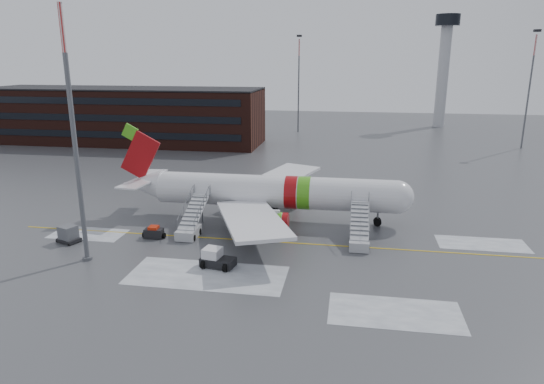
% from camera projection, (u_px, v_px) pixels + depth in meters
% --- Properties ---
extents(ground, '(260.00, 260.00, 0.00)m').
position_uv_depth(ground, '(289.00, 239.00, 51.64)').
color(ground, '#494C4F').
rests_on(ground, ground).
extents(airliner, '(35.03, 32.97, 11.18)m').
position_uv_depth(airliner, '(267.00, 192.00, 57.11)').
color(airliner, white).
rests_on(airliner, ground).
extents(airstair_fwd, '(2.05, 7.70, 3.48)m').
position_uv_depth(airstair_fwd, '(359.00, 235.00, 49.80)').
color(airstair_fwd, '#A7AAAF').
rests_on(airstair_fwd, ground).
extents(airstair_aft, '(2.05, 7.70, 3.48)m').
position_uv_depth(airstair_aft, '(191.00, 226.00, 52.69)').
color(airstair_aft, '#B3B6BB').
rests_on(airstair_aft, ground).
extents(pushback_tug, '(3.33, 2.72, 1.77)m').
position_uv_depth(pushback_tug, '(216.00, 259.00, 44.71)').
color(pushback_tug, black).
rests_on(pushback_tug, ground).
extents(uld_container, '(2.60, 2.26, 1.78)m').
position_uv_depth(uld_container, '(68.00, 235.00, 50.66)').
color(uld_container, black).
rests_on(uld_container, ground).
extents(baggage_tractor, '(2.51, 1.22, 1.29)m').
position_uv_depth(baggage_tractor, '(154.00, 233.00, 51.98)').
color(baggage_tractor, black).
rests_on(baggage_tractor, ground).
extents(light_mast_near, '(1.20, 1.20, 24.14)m').
position_uv_depth(light_mast_near, '(73.00, 129.00, 43.09)').
color(light_mast_near, '#595B60').
rests_on(light_mast_near, ground).
extents(terminal_building, '(62.00, 16.11, 12.30)m').
position_uv_depth(terminal_building, '(124.00, 115.00, 109.42)').
color(terminal_building, '#3F1E16').
rests_on(terminal_building, ground).
extents(control_tower, '(6.40, 6.40, 30.00)m').
position_uv_depth(control_tower, '(444.00, 58.00, 132.14)').
color(control_tower, '#B2B5BA').
rests_on(control_tower, ground).
extents(light_mast_far_ne, '(1.20, 1.20, 24.25)m').
position_uv_depth(light_mast_far_ne, '(530.00, 82.00, 100.17)').
color(light_mast_far_ne, '#595B60').
rests_on(light_mast_far_ne, ground).
extents(light_mast_far_n, '(1.20, 1.20, 24.25)m').
position_uv_depth(light_mast_far_n, '(299.00, 78.00, 123.36)').
color(light_mast_far_n, '#595B60').
rests_on(light_mast_far_n, ground).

